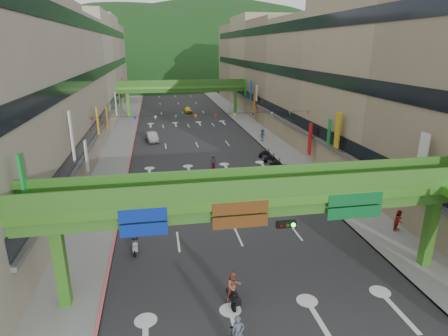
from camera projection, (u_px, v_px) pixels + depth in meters
name	position (u px, v px, depth m)	size (l,w,h in m)	color
road_slab	(190.00, 130.00, 63.66)	(18.00, 140.00, 0.02)	#28282B
sidewalk_left	(124.00, 132.00, 61.76)	(4.00, 140.00, 0.15)	gray
sidewalk_right	(253.00, 127.00, 65.51)	(4.00, 140.00, 0.15)	gray
curb_left	(136.00, 132.00, 62.08)	(0.20, 140.00, 0.18)	#CC5959
curb_right	(242.00, 128.00, 65.18)	(0.20, 140.00, 0.18)	gray
building_row_left	(66.00, 75.00, 57.51)	(12.80, 95.00, 19.00)	#9E937F
building_row_right	(299.00, 72.00, 63.95)	(12.80, 95.00, 19.00)	gray
overpass_near	(282.00, 208.00, 20.47)	(28.00, 12.27, 7.10)	#4C9E2D
overpass_far	(183.00, 89.00, 76.01)	(28.00, 2.20, 7.10)	#4C9E2D
hill_left	(133.00, 79.00, 164.00)	(168.00, 140.00, 112.00)	#1C4419
hill_right	(215.00, 74.00, 189.51)	(208.00, 176.00, 128.00)	#1C4419
bunting_string	(205.00, 116.00, 43.10)	(26.00, 0.36, 0.47)	black
scooter_rider_mid	(234.00, 288.00, 20.36)	(0.96, 1.59, 2.09)	black
scooter_rider_left	(135.00, 239.00, 25.67)	(0.98, 1.60, 1.99)	gray
scooter_rider_far	(213.00, 163.00, 42.78)	(0.77, 1.60, 1.83)	maroon
parked_scooter_row	(272.00, 161.00, 44.75)	(1.60, 7.16, 1.08)	black
car_silver	(152.00, 137.00, 56.02)	(1.49, 4.27, 1.41)	#94939A
car_yellow	(187.00, 110.00, 80.22)	(1.53, 3.79, 1.29)	yellow
pedestrian_red	(399.00, 222.00, 28.54)	(0.82, 0.64, 1.68)	maroon
pedestrian_dark	(364.00, 198.00, 33.19)	(0.88, 0.37, 1.51)	black
pedestrian_blue	(262.00, 136.00, 55.70)	(0.84, 0.54, 1.79)	#2F4756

